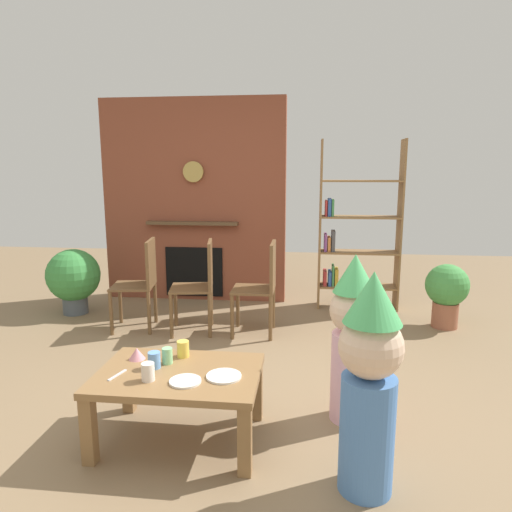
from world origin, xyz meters
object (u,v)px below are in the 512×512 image
dining_chair_left (142,279)px  dining_chair_right (263,283)px  paper_cup_far_left (154,360)px  child_in_pink (353,334)px  potted_plant_tall (447,290)px  paper_cup_near_right (167,356)px  paper_plate_front (224,376)px  paper_plate_rear (185,381)px  paper_cup_near_left (148,372)px  bookshelf (353,234)px  coffee_table (179,383)px  paper_cup_center (183,349)px  potted_plant_short (73,277)px  dining_chair_middle (201,281)px  birthday_cake_slice (137,354)px  child_with_cone_hat (369,379)px

dining_chair_left → dining_chair_right: 1.20m
paper_cup_far_left → child_in_pink: child_in_pink is taller
dining_chair_right → potted_plant_tall: dining_chair_right is taller
paper_cup_near_right → dining_chair_left: (-0.79, 1.74, 0.04)m
paper_plate_front → paper_plate_rear: 0.22m
paper_cup_far_left → dining_chair_right: bearing=75.5°
potted_plant_tall → paper_cup_near_left: bearing=-133.9°
bookshelf → coffee_table: (-1.23, -2.82, -0.50)m
paper_cup_center → paper_plate_front: bearing=-40.2°
potted_plant_tall → paper_plate_front: bearing=-129.3°
paper_cup_center → potted_plant_short: potted_plant_short is taller
paper_cup_far_left → child_in_pink: (1.16, 0.31, 0.09)m
paper_cup_near_left → dining_chair_middle: 1.96m
bookshelf → birthday_cake_slice: bearing=-119.8°
bookshelf → paper_plate_rear: 3.20m
paper_plate_front → dining_chair_middle: size_ratio=0.22×
paper_plate_rear → dining_chair_middle: (-0.37, 1.95, 0.08)m
birthday_cake_slice → dining_chair_left: size_ratio=0.11×
dining_chair_middle → paper_cup_center: bearing=89.6°
dining_chair_left → potted_plant_short: size_ratio=1.25×
child_with_cone_hat → paper_cup_near_left: bearing=8.0°
bookshelf → child_with_cone_hat: bookshelf is taller
potted_plant_short → birthday_cake_slice: bearing=-54.0°
dining_chair_right → potted_plant_short: (-2.13, 0.42, -0.10)m
child_in_pink → dining_chair_middle: (-1.30, 1.48, -0.05)m
paper_cup_near_left → potted_plant_short: (-1.69, 2.37, -0.06)m
coffee_table → dining_chair_middle: dining_chair_middle is taller
paper_cup_near_left → potted_plant_tall: bearing=46.1°
child_in_pink → potted_plant_tall: size_ratio=1.65×
paper_cup_center → dining_chair_left: dining_chair_left is taller
coffee_table → dining_chair_left: 2.05m
paper_cup_center → dining_chair_middle: (-0.26, 1.61, 0.04)m
bookshelf → dining_chair_middle: bearing=-146.8°
paper_cup_far_left → paper_plate_rear: 0.28m
paper_cup_near_left → dining_chair_middle: (-0.16, 1.95, 0.04)m
paper_cup_near_right → child_in_pink: size_ratio=0.09×
paper_cup_near_left → potted_plant_tall: potted_plant_tall is taller
birthday_cake_slice → dining_chair_right: 1.79m
paper_cup_near_left → paper_plate_rear: size_ratio=0.57×
paper_cup_near_right → paper_plate_front: paper_cup_near_right is taller
dining_chair_right → potted_plant_short: bearing=-11.2°
paper_cup_near_right → bookshelf: bearing=63.9°
dining_chair_middle → potted_plant_short: (-1.53, 0.42, -0.10)m
paper_plate_rear → dining_chair_right: 1.97m
child_with_cone_hat → potted_plant_tall: (1.10, 2.54, -0.20)m
paper_cup_center → paper_plate_rear: 0.36m
paper_plate_front → child_with_cone_hat: 0.82m
paper_plate_front → paper_plate_rear: size_ratio=1.13×
paper_cup_near_right → paper_plate_rear: paper_cup_near_right is taller
paper_cup_near_right → potted_plant_tall: (2.22, 2.12, -0.09)m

